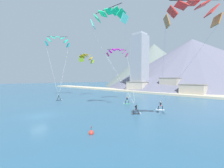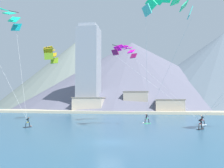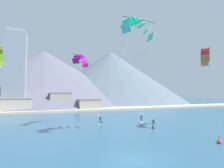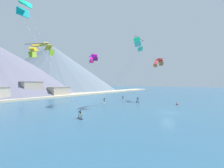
{
  "view_description": "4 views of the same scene",
  "coord_description": "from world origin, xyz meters",
  "px_view_note": "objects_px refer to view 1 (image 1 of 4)",
  "views": [
    {
      "loc": [
        26.01,
        -8.96,
        6.15
      ],
      "look_at": [
        0.25,
        16.96,
        4.89
      ],
      "focal_mm": 24.0,
      "sensor_mm": 36.0,
      "label": 1
    },
    {
      "loc": [
        4.72,
        -24.89,
        4.41
      ],
      "look_at": [
        -2.48,
        14.74,
        6.73
      ],
      "focal_mm": 40.0,
      "sensor_mm": 36.0,
      "label": 2
    },
    {
      "loc": [
        -8.24,
        -14.99,
        6.38
      ],
      "look_at": [
        2.8,
        12.96,
        8.0
      ],
      "focal_mm": 28.0,
      "sensor_mm": 36.0,
      "label": 3
    },
    {
      "loc": [
        -32.15,
        -9.24,
        6.22
      ],
      "look_at": [
        2.64,
        16.5,
        5.81
      ],
      "focal_mm": 24.0,
      "sensor_mm": 36.0,
      "label": 4
    }
  ],
  "objects_px": {
    "kitesurfer_near_lead": "(60,99)",
    "kitesurfer_near_trail": "(159,107)",
    "parafoil_kite_far_left": "(109,16)",
    "parafoil_kite_near_trail": "(191,12)",
    "parafoil_kite_distant_high_outer": "(86,58)",
    "race_marker_buoy": "(91,133)",
    "kitesurfer_mid_center": "(137,111)",
    "parafoil_kite_near_lead": "(58,40)",
    "kitesurfer_far_left": "(126,102)",
    "parafoil_kite_mid_center": "(117,52)"
  },
  "relations": [
    {
      "from": "kitesurfer_near_lead",
      "to": "kitesurfer_near_trail",
      "type": "height_order",
      "value": "kitesurfer_near_trail"
    },
    {
      "from": "kitesurfer_near_trail",
      "to": "parafoil_kite_far_left",
      "type": "bearing_deg",
      "value": -123.45
    },
    {
      "from": "parafoil_kite_near_trail",
      "to": "parafoil_kite_far_left",
      "type": "xyz_separation_m",
      "value": [
        -14.11,
        0.88,
        3.86
      ]
    },
    {
      "from": "parafoil_kite_distant_high_outer",
      "to": "race_marker_buoy",
      "type": "distance_m",
      "value": 37.51
    },
    {
      "from": "kitesurfer_near_trail",
      "to": "kitesurfer_mid_center",
      "type": "xyz_separation_m",
      "value": [
        -1.04,
        -6.05,
        0.02
      ]
    },
    {
      "from": "race_marker_buoy",
      "to": "kitesurfer_mid_center",
      "type": "bearing_deg",
      "value": 99.71
    },
    {
      "from": "kitesurfer_near_trail",
      "to": "race_marker_buoy",
      "type": "height_order",
      "value": "kitesurfer_near_trail"
    },
    {
      "from": "kitesurfer_mid_center",
      "to": "parafoil_kite_near_lead",
      "type": "bearing_deg",
      "value": 177.79
    },
    {
      "from": "race_marker_buoy",
      "to": "parafoil_kite_near_trail",
      "type": "bearing_deg",
      "value": 47.18
    },
    {
      "from": "kitesurfer_mid_center",
      "to": "race_marker_buoy",
      "type": "distance_m",
      "value": 11.67
    },
    {
      "from": "kitesurfer_near_trail",
      "to": "parafoil_kite_distant_high_outer",
      "type": "xyz_separation_m",
      "value": [
        -27.95,
        2.43,
        12.86
      ]
    },
    {
      "from": "kitesurfer_mid_center",
      "to": "parafoil_kite_distant_high_outer",
      "type": "xyz_separation_m",
      "value": [
        -26.9,
        8.48,
        12.84
      ]
    },
    {
      "from": "kitesurfer_far_left",
      "to": "parafoil_kite_near_trail",
      "type": "height_order",
      "value": "parafoil_kite_near_trail"
    },
    {
      "from": "parafoil_kite_near_trail",
      "to": "parafoil_kite_mid_center",
      "type": "height_order",
      "value": "parafoil_kite_near_trail"
    },
    {
      "from": "kitesurfer_far_left",
      "to": "kitesurfer_mid_center",
      "type": "bearing_deg",
      "value": -40.44
    },
    {
      "from": "race_marker_buoy",
      "to": "kitesurfer_far_left",
      "type": "bearing_deg",
      "value": 118.72
    },
    {
      "from": "parafoil_kite_near_trail",
      "to": "parafoil_kite_mid_center",
      "type": "xyz_separation_m",
      "value": [
        -21.44,
        11.08,
        -0.32
      ]
    },
    {
      "from": "parafoil_kite_near_lead",
      "to": "parafoil_kite_mid_center",
      "type": "xyz_separation_m",
      "value": [
        21.07,
        6.5,
        -5.64
      ]
    },
    {
      "from": "kitesurfer_mid_center",
      "to": "parafoil_kite_distant_high_outer",
      "type": "distance_m",
      "value": 30.99
    },
    {
      "from": "kitesurfer_near_lead",
      "to": "parafoil_kite_distant_high_outer",
      "type": "bearing_deg",
      "value": 97.4
    },
    {
      "from": "kitesurfer_near_lead",
      "to": "kitesurfer_mid_center",
      "type": "bearing_deg",
      "value": 4.13
    },
    {
      "from": "parafoil_kite_mid_center",
      "to": "kitesurfer_mid_center",
      "type": "bearing_deg",
      "value": -33.16
    },
    {
      "from": "parafoil_kite_near_trail",
      "to": "race_marker_buoy",
      "type": "distance_m",
      "value": 17.46
    },
    {
      "from": "kitesurfer_near_lead",
      "to": "race_marker_buoy",
      "type": "xyz_separation_m",
      "value": [
        27.53,
        -9.65,
        -0.28
      ]
    },
    {
      "from": "kitesurfer_near_lead",
      "to": "parafoil_kite_mid_center",
      "type": "bearing_deg",
      "value": 35.11
    },
    {
      "from": "parafoil_kite_far_left",
      "to": "parafoil_kite_distant_high_outer",
      "type": "height_order",
      "value": "parafoil_kite_far_left"
    },
    {
      "from": "kitesurfer_near_lead",
      "to": "parafoil_kite_near_lead",
      "type": "xyz_separation_m",
      "value": [
        -7.4,
        3.12,
        18.47
      ]
    },
    {
      "from": "kitesurfer_mid_center",
      "to": "parafoil_kite_near_trail",
      "type": "distance_m",
      "value": 16.52
    },
    {
      "from": "kitesurfer_near_lead",
      "to": "parafoil_kite_mid_center",
      "type": "relative_size",
      "value": 0.13
    },
    {
      "from": "kitesurfer_near_trail",
      "to": "parafoil_kite_near_lead",
      "type": "height_order",
      "value": "parafoil_kite_near_lead"
    },
    {
      "from": "parafoil_kite_mid_center",
      "to": "kitesurfer_near_trail",
      "type": "bearing_deg",
      "value": -7.55
    },
    {
      "from": "kitesurfer_mid_center",
      "to": "parafoil_kite_far_left",
      "type": "distance_m",
      "value": 17.7
    },
    {
      "from": "kitesurfer_mid_center",
      "to": "kitesurfer_far_left",
      "type": "height_order",
      "value": "kitesurfer_far_left"
    },
    {
      "from": "parafoil_kite_near_lead",
      "to": "parafoil_kite_far_left",
      "type": "distance_m",
      "value": 28.68
    },
    {
      "from": "parafoil_kite_near_trail",
      "to": "race_marker_buoy",
      "type": "height_order",
      "value": "parafoil_kite_near_trail"
    },
    {
      "from": "kitesurfer_near_lead",
      "to": "race_marker_buoy",
      "type": "relative_size",
      "value": 1.75
    },
    {
      "from": "kitesurfer_far_left",
      "to": "race_marker_buoy",
      "type": "relative_size",
      "value": 1.78
    },
    {
      "from": "parafoil_kite_far_left",
      "to": "parafoil_kite_near_trail",
      "type": "bearing_deg",
      "value": -3.57
    },
    {
      "from": "kitesurfer_near_trail",
      "to": "kitesurfer_far_left",
      "type": "bearing_deg",
      "value": 174.55
    },
    {
      "from": "kitesurfer_near_lead",
      "to": "kitesurfer_far_left",
      "type": "height_order",
      "value": "kitesurfer_far_left"
    },
    {
      "from": "parafoil_kite_near_trail",
      "to": "parafoil_kite_mid_center",
      "type": "bearing_deg",
      "value": 152.66
    },
    {
      "from": "kitesurfer_far_left",
      "to": "race_marker_buoy",
      "type": "xyz_separation_m",
      "value": [
        10.1,
        -18.43,
        -0.42
      ]
    },
    {
      "from": "parafoil_kite_mid_center",
      "to": "parafoil_kite_far_left",
      "type": "xyz_separation_m",
      "value": [
        7.33,
        -10.2,
        4.18
      ]
    },
    {
      "from": "parafoil_kite_distant_high_outer",
      "to": "race_marker_buoy",
      "type": "bearing_deg",
      "value": -34.69
    },
    {
      "from": "parafoil_kite_mid_center",
      "to": "race_marker_buoy",
      "type": "height_order",
      "value": "parafoil_kite_mid_center"
    },
    {
      "from": "parafoil_kite_distant_high_outer",
      "to": "race_marker_buoy",
      "type": "relative_size",
      "value": 6.11
    },
    {
      "from": "kitesurfer_near_lead",
      "to": "race_marker_buoy",
      "type": "bearing_deg",
      "value": -19.32
    },
    {
      "from": "parafoil_kite_near_lead",
      "to": "race_marker_buoy",
      "type": "bearing_deg",
      "value": -20.08
    },
    {
      "from": "kitesurfer_far_left",
      "to": "parafoil_kite_near_lead",
      "type": "bearing_deg",
      "value": -167.16
    },
    {
      "from": "parafoil_kite_near_lead",
      "to": "kitesurfer_near_trail",
      "type": "bearing_deg",
      "value": 8.0
    }
  ]
}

